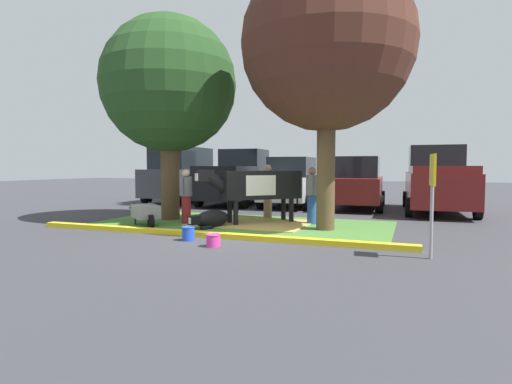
{
  "coord_description": "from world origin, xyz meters",
  "views": [
    {
      "loc": [
        4.03,
        -8.75,
        1.63
      ],
      "look_at": [
        -0.2,
        2.37,
        0.9
      ],
      "focal_mm": 28.81,
      "sensor_mm": 36.0,
      "label": 1
    }
  ],
  "objects_px": {
    "shade_tree_left": "(169,85)",
    "bucket_blue": "(188,233)",
    "bucket_pink": "(213,240)",
    "sedan_silver": "(357,183)",
    "suv_dark_grey": "(182,175)",
    "pickup_truck_black": "(238,179)",
    "cow_holstein": "(257,185)",
    "person_visitor_far": "(312,194)",
    "calf_lying": "(211,219)",
    "shade_tree_right": "(327,45)",
    "person_visitor_near": "(268,189)",
    "pickup_truck_maroon": "(437,181)",
    "sedan_blue": "(292,183)",
    "person_handler": "(186,195)",
    "parking_sign": "(432,185)",
    "wheelbarrow": "(146,212)"
  },
  "relations": [
    {
      "from": "wheelbarrow",
      "to": "bucket_pink",
      "type": "height_order",
      "value": "wheelbarrow"
    },
    {
      "from": "shade_tree_right",
      "to": "person_visitor_far",
      "type": "bearing_deg",
      "value": 122.11
    },
    {
      "from": "parking_sign",
      "to": "suv_dark_grey",
      "type": "relative_size",
      "value": 0.4
    },
    {
      "from": "person_visitor_near",
      "to": "pickup_truck_maroon",
      "type": "height_order",
      "value": "pickup_truck_maroon"
    },
    {
      "from": "person_visitor_near",
      "to": "pickup_truck_maroon",
      "type": "distance_m",
      "value": 6.4
    },
    {
      "from": "pickup_truck_maroon",
      "to": "bucket_pink",
      "type": "bearing_deg",
      "value": -118.25
    },
    {
      "from": "cow_holstein",
      "to": "person_visitor_far",
      "type": "xyz_separation_m",
      "value": [
        1.5,
        0.4,
        -0.23
      ]
    },
    {
      "from": "person_visitor_near",
      "to": "bucket_pink",
      "type": "bearing_deg",
      "value": -84.29
    },
    {
      "from": "calf_lying",
      "to": "sedan_silver",
      "type": "xyz_separation_m",
      "value": [
        2.98,
        6.65,
        0.75
      ]
    },
    {
      "from": "pickup_truck_maroon",
      "to": "pickup_truck_black",
      "type": "bearing_deg",
      "value": 176.16
    },
    {
      "from": "person_visitor_near",
      "to": "sedan_silver",
      "type": "bearing_deg",
      "value": 61.79
    },
    {
      "from": "person_visitor_near",
      "to": "person_handler",
      "type": "bearing_deg",
      "value": -131.29
    },
    {
      "from": "person_handler",
      "to": "suv_dark_grey",
      "type": "distance_m",
      "value": 7.46
    },
    {
      "from": "suv_dark_grey",
      "to": "person_handler",
      "type": "bearing_deg",
      "value": -58.15
    },
    {
      "from": "person_visitor_near",
      "to": "suv_dark_grey",
      "type": "height_order",
      "value": "suv_dark_grey"
    },
    {
      "from": "calf_lying",
      "to": "bucket_pink",
      "type": "xyz_separation_m",
      "value": [
        1.21,
        -2.27,
        -0.1
      ]
    },
    {
      "from": "person_visitor_near",
      "to": "pickup_truck_maroon",
      "type": "relative_size",
      "value": 0.31
    },
    {
      "from": "calf_lying",
      "to": "bucket_blue",
      "type": "bearing_deg",
      "value": -78.64
    },
    {
      "from": "person_handler",
      "to": "pickup_truck_maroon",
      "type": "relative_size",
      "value": 0.28
    },
    {
      "from": "parking_sign",
      "to": "sedan_silver",
      "type": "height_order",
      "value": "sedan_silver"
    },
    {
      "from": "shade_tree_right",
      "to": "bucket_pink",
      "type": "height_order",
      "value": "shade_tree_right"
    },
    {
      "from": "sedan_blue",
      "to": "suv_dark_grey",
      "type": "bearing_deg",
      "value": 178.11
    },
    {
      "from": "cow_holstein",
      "to": "sedan_blue",
      "type": "height_order",
      "value": "sedan_blue"
    },
    {
      "from": "person_visitor_far",
      "to": "parking_sign",
      "type": "relative_size",
      "value": 0.88
    },
    {
      "from": "wheelbarrow",
      "to": "parking_sign",
      "type": "distance_m",
      "value": 7.42
    },
    {
      "from": "calf_lying",
      "to": "pickup_truck_maroon",
      "type": "distance_m",
      "value": 8.64
    },
    {
      "from": "calf_lying",
      "to": "sedan_silver",
      "type": "distance_m",
      "value": 7.33
    },
    {
      "from": "bucket_pink",
      "to": "sedan_silver",
      "type": "bearing_deg",
      "value": 78.73
    },
    {
      "from": "sedan_blue",
      "to": "sedan_silver",
      "type": "xyz_separation_m",
      "value": [
        2.63,
        0.05,
        0.0
      ]
    },
    {
      "from": "shade_tree_left",
      "to": "person_visitor_near",
      "type": "bearing_deg",
      "value": 25.78
    },
    {
      "from": "pickup_truck_black",
      "to": "suv_dark_grey",
      "type": "bearing_deg",
      "value": -178.19
    },
    {
      "from": "suv_dark_grey",
      "to": "pickup_truck_black",
      "type": "relative_size",
      "value": 0.85
    },
    {
      "from": "sedan_silver",
      "to": "bucket_pink",
      "type": "bearing_deg",
      "value": -101.27
    },
    {
      "from": "suv_dark_grey",
      "to": "bucket_blue",
      "type": "bearing_deg",
      "value": -58.27
    },
    {
      "from": "sedan_blue",
      "to": "pickup_truck_maroon",
      "type": "height_order",
      "value": "pickup_truck_maroon"
    },
    {
      "from": "shade_tree_right",
      "to": "sedan_silver",
      "type": "xyz_separation_m",
      "value": [
        0.07,
        5.93,
        -3.69
      ]
    },
    {
      "from": "shade_tree_right",
      "to": "calf_lying",
      "type": "height_order",
      "value": "shade_tree_right"
    },
    {
      "from": "bucket_blue",
      "to": "sedan_blue",
      "type": "xyz_separation_m",
      "value": [
        -0.01,
        8.44,
        0.82
      ]
    },
    {
      "from": "shade_tree_right",
      "to": "pickup_truck_black",
      "type": "height_order",
      "value": "shade_tree_right"
    },
    {
      "from": "person_visitor_near",
      "to": "pickup_truck_black",
      "type": "distance_m",
      "value": 5.3
    },
    {
      "from": "person_visitor_far",
      "to": "wheelbarrow",
      "type": "xyz_separation_m",
      "value": [
        -4.21,
        -1.9,
        -0.49
      ]
    },
    {
      "from": "person_visitor_near",
      "to": "wheelbarrow",
      "type": "bearing_deg",
      "value": -133.46
    },
    {
      "from": "parking_sign",
      "to": "sedan_blue",
      "type": "distance_m",
      "value": 9.85
    },
    {
      "from": "cow_holstein",
      "to": "bucket_pink",
      "type": "height_order",
      "value": "cow_holstein"
    },
    {
      "from": "pickup_truck_black",
      "to": "shade_tree_right",
      "type": "bearing_deg",
      "value": -50.24
    },
    {
      "from": "person_handler",
      "to": "parking_sign",
      "type": "bearing_deg",
      "value": -20.32
    },
    {
      "from": "pickup_truck_black",
      "to": "parking_sign",
      "type": "bearing_deg",
      "value": -49.36
    },
    {
      "from": "shade_tree_right",
      "to": "sedan_blue",
      "type": "distance_m",
      "value": 7.4
    },
    {
      "from": "shade_tree_left",
      "to": "bucket_blue",
      "type": "relative_size",
      "value": 20.08
    },
    {
      "from": "cow_holstein",
      "to": "person_visitor_far",
      "type": "distance_m",
      "value": 1.56
    }
  ]
}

